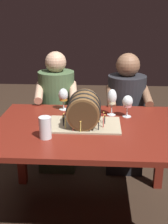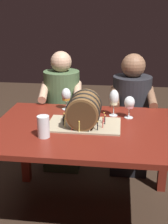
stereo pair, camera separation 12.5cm
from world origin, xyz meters
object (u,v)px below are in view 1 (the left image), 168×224
Objects in this scene: dining_table at (88,141)px; person_seated_right at (125,118)px; wine_glass_amber at (63,96)px; person_seated_left at (57,117)px; beer_pint at (45,128)px; barrel_cake at (84,111)px; wine_glass_red at (87,97)px; wine_glass_white at (112,98)px; wine_glass_rose at (128,102)px.

dining_table is 1.17× the size of person_seated_right.
person_seated_left is (-0.11, 0.37, -0.32)m from wine_glass_amber.
beer_pint is (-0.26, -0.20, 0.17)m from dining_table.
wine_glass_red is at bearing 89.13° from barrel_cake.
wine_glass_white is (0.20, 0.23, 0.03)m from barrel_cake.
wine_glass_white is 0.18× the size of person_seated_right.
wine_glass_rose is at bearing 31.68° from barrel_cake.
wine_glass_rose is (0.31, -0.14, 0.00)m from wine_glass_red.
wine_glass_amber is 0.51m from person_seated_left.
barrel_cake is 3.02× the size of wine_glass_red.
wine_glass_rose is (0.11, -0.03, -0.02)m from wine_glass_white.
dining_table is 0.80m from person_seated_left.
barrel_cake is 2.48× the size of wine_glass_white.
beer_pint is (-0.05, -0.55, -0.05)m from wine_glass_amber.
wine_glass_amber is 0.19m from wine_glass_red.
person_seated_right is at bearing 0.01° from person_seated_left.
wine_glass_red reaches higher than beer_pint.
wine_glass_white is 0.60m from person_seated_right.
wine_glass_rose is at bearing -93.97° from person_seated_right.
wine_glass_amber is at bearing -145.03° from person_seated_right.
person_seated_left is at bearing 140.16° from wine_glass_rose.
dining_table is at bearing -66.07° from person_seated_left.
wine_glass_rose reaches higher than dining_table.
wine_glass_amber is 0.15× the size of person_seated_right.
wine_glass_white is at bearing 164.09° from wine_glass_rose.
wine_glass_white is at bearing 55.44° from dining_table.
wine_glass_amber reaches higher than wine_glass_red.
person_seated_right is (0.32, 0.72, -0.10)m from dining_table.
wine_glass_amber reaches higher than dining_table.
wine_glass_white is (0.38, -0.10, 0.02)m from wine_glass_amber.
barrel_cake is 0.37m from wine_glass_rose.
wine_glass_white is 0.18× the size of person_seated_left.
person_seated_right is (0.34, 0.37, -0.32)m from wine_glass_red.
wine_glass_white is at bearing 46.26° from beer_pint.
wine_glass_red is at bearing 93.40° from dining_table.
beer_pint is 0.12× the size of person_seated_right.
person_seated_left reaches higher than beer_pint.
wine_glass_amber is at bearing 85.23° from beer_pint.
wine_glass_white reaches higher than wine_glass_rose.
wine_glass_red is at bearing -132.87° from person_seated_right.
barrel_cake reaches higher than wine_glass_rose.
person_seated_left is at bearing 112.86° from barrel_cake.
wine_glass_red is 0.15× the size of person_seated_right.
wine_glass_red is at bearing 155.85° from wine_glass_rose.
barrel_cake is 2.88× the size of wine_glass_amber.
dining_table is 0.80m from person_seated_right.
dining_table is 0.39m from wine_glass_white.
person_seated_left reaches higher than wine_glass_amber.
wine_glass_red is at bearing 0.84° from wine_glass_amber.
dining_table is 0.47m from wine_glass_amber.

